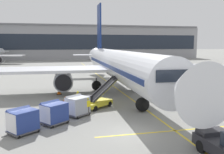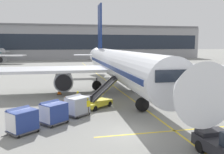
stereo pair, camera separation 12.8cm
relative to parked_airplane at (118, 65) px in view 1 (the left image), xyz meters
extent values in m
plane|color=gray|center=(-3.06, -16.54, -3.75)|extent=(600.00, 600.00, 0.00)
cylinder|color=silver|center=(-0.02, -0.79, 0.10)|extent=(4.91, 34.35, 3.97)
cube|color=navy|center=(-0.02, -0.79, 0.10)|extent=(4.91, 32.98, 0.48)
cone|color=silver|center=(-0.54, -19.89, 0.10)|extent=(3.88, 4.07, 3.77)
cone|color=silver|center=(0.53, 19.51, 0.39)|extent=(3.55, 6.44, 3.37)
cube|color=silver|center=(-8.92, 0.31, -0.50)|extent=(16.45, 7.29, 0.36)
cylinder|color=#93969E|center=(-7.69, -0.41, -1.91)|extent=(2.58, 4.52, 2.46)
cylinder|color=black|center=(-7.76, -2.68, -1.91)|extent=(2.09, 0.18, 2.09)
cube|color=silver|center=(8.93, -0.18, -0.50)|extent=(16.45, 7.29, 0.36)
cylinder|color=#93969E|center=(7.66, -0.83, -1.91)|extent=(2.58, 4.52, 2.46)
cylinder|color=black|center=(7.60, -3.10, -1.91)|extent=(2.09, 0.18, 2.09)
cube|color=navy|center=(0.49, 17.92, 6.03)|extent=(0.39, 4.12, 10.28)
cube|color=silver|center=(0.48, 17.60, 0.69)|extent=(11.13, 3.04, 0.20)
cube|color=#1E2633|center=(-0.47, -17.11, 0.69)|extent=(2.83, 1.86, 0.87)
cylinder|color=#47474C|center=(-0.30, -11.06, -2.46)|extent=(0.22, 0.22, 1.15)
sphere|color=black|center=(-0.30, -11.06, -3.04)|extent=(1.41, 1.41, 1.41)
cylinder|color=#47474C|center=(-2.95, 1.01, -2.46)|extent=(0.22, 0.22, 1.15)
sphere|color=black|center=(-2.95, 1.01, -3.04)|extent=(1.41, 1.41, 1.41)
cylinder|color=#47474C|center=(3.00, 0.84, -2.46)|extent=(0.22, 0.22, 1.15)
sphere|color=black|center=(3.00, 0.84, -3.04)|extent=(1.41, 1.41, 1.41)
cube|color=gold|center=(-4.47, -8.69, -3.25)|extent=(3.63, 3.42, 0.44)
cube|color=black|center=(-5.42, -9.02, -2.68)|extent=(0.82, 0.82, 0.70)
cylinder|color=#333338|center=(-4.90, -8.58, -2.63)|extent=(0.08, 0.08, 0.80)
cube|color=gold|center=(-3.58, -7.93, -1.94)|extent=(4.23, 3.79, 2.32)
cube|color=black|center=(-3.58, -7.93, -1.85)|extent=(4.03, 3.59, 2.17)
cube|color=#333338|center=(-3.30, -8.27, -1.82)|extent=(3.64, 3.11, 2.35)
cube|color=#333338|center=(-3.87, -7.60, -1.82)|extent=(3.64, 3.11, 2.35)
cylinder|color=black|center=(-3.09, -8.48, -3.47)|extent=(0.56, 0.52, 0.56)
cylinder|color=black|center=(-4.05, -7.36, -3.47)|extent=(0.56, 0.52, 0.56)
cylinder|color=black|center=(-4.90, -10.02, -3.47)|extent=(0.56, 0.52, 0.56)
cylinder|color=black|center=(-5.86, -8.90, -3.47)|extent=(0.56, 0.52, 0.56)
cube|color=#515156|center=(-6.73, -11.16, -3.54)|extent=(2.56, 2.50, 0.12)
cylinder|color=#4C4C51|center=(-7.78, -12.00, -3.55)|extent=(0.59, 0.49, 0.07)
cube|color=#9EA3AD|center=(-6.73, -11.16, -2.73)|extent=(2.42, 2.36, 1.50)
cube|color=#9EA3AD|center=(-6.98, -10.83, -2.20)|extent=(1.96, 1.79, 0.74)
cube|color=silver|center=(-7.48, -11.76, -2.73)|extent=(0.92, 1.15, 1.38)
sphere|color=black|center=(-7.77, -11.12, -3.60)|extent=(0.30, 0.30, 0.30)
sphere|color=black|center=(-6.93, -12.19, -3.60)|extent=(0.30, 0.30, 0.30)
sphere|color=black|center=(-6.52, -10.13, -3.60)|extent=(0.30, 0.30, 0.30)
sphere|color=black|center=(-5.68, -11.19, -3.60)|extent=(0.30, 0.30, 0.30)
cube|color=#515156|center=(-8.83, -13.11, -3.54)|extent=(2.56, 2.50, 0.12)
cylinder|color=#4C4C51|center=(-9.88, -13.95, -3.55)|extent=(0.59, 0.49, 0.07)
cube|color=navy|center=(-8.83, -13.11, -2.73)|extent=(2.42, 2.36, 1.50)
cube|color=navy|center=(-9.09, -12.79, -2.20)|extent=(1.96, 1.79, 0.74)
cube|color=silver|center=(-9.58, -13.71, -2.73)|extent=(0.92, 1.15, 1.38)
sphere|color=black|center=(-9.88, -13.08, -3.60)|extent=(0.30, 0.30, 0.30)
sphere|color=black|center=(-9.03, -14.14, -3.60)|extent=(0.30, 0.30, 0.30)
sphere|color=black|center=(-8.63, -12.08, -3.60)|extent=(0.30, 0.30, 0.30)
sphere|color=black|center=(-7.78, -13.15, -3.60)|extent=(0.30, 0.30, 0.30)
cube|color=#515156|center=(-11.10, -14.79, -3.54)|extent=(2.56, 2.50, 0.12)
cylinder|color=#4C4C51|center=(-12.16, -15.63, -3.55)|extent=(0.59, 0.49, 0.07)
cube|color=navy|center=(-11.10, -14.79, -2.73)|extent=(2.42, 2.36, 1.50)
cube|color=navy|center=(-11.36, -14.47, -2.20)|extent=(1.96, 1.79, 0.74)
cube|color=silver|center=(-11.85, -15.39, -2.73)|extent=(0.92, 1.15, 1.38)
sphere|color=black|center=(-12.15, -14.76, -3.60)|extent=(0.30, 0.30, 0.30)
sphere|color=black|center=(-11.30, -15.82, -3.60)|extent=(0.30, 0.30, 0.30)
sphere|color=black|center=(-10.90, -13.76, -3.60)|extent=(0.30, 0.30, 0.30)
sphere|color=black|center=(-10.05, -14.83, -3.60)|extent=(0.30, 0.30, 0.30)
cube|color=#28282D|center=(0.95, -20.37, -2.60)|extent=(1.82, 1.03, 0.24)
cylinder|color=black|center=(0.03, -20.69, -3.37)|extent=(0.31, 0.77, 0.76)
cylinder|color=black|center=(-6.46, -7.93, -3.32)|extent=(0.15, 0.15, 0.86)
cylinder|color=black|center=(-6.40, -8.10, -3.32)|extent=(0.15, 0.15, 0.86)
cube|color=yellow|center=(-6.43, -8.01, -2.60)|extent=(0.35, 0.44, 0.58)
cube|color=white|center=(-6.31, -7.97, -2.60)|extent=(0.12, 0.32, 0.08)
sphere|color=brown|center=(-6.43, -8.01, -2.19)|extent=(0.21, 0.21, 0.21)
sphere|color=yellow|center=(-6.43, -8.01, -2.12)|extent=(0.23, 0.23, 0.23)
cylinder|color=yellow|center=(-6.51, -7.78, -2.65)|extent=(0.09, 0.09, 0.56)
cylinder|color=yellow|center=(-6.35, -8.24, -2.65)|extent=(0.09, 0.09, 0.56)
cylinder|color=#514C42|center=(-5.89, -11.33, -3.32)|extent=(0.15, 0.15, 0.86)
cylinder|color=#514C42|center=(-5.72, -11.29, -3.32)|extent=(0.15, 0.15, 0.86)
cube|color=yellow|center=(-5.81, -11.31, -2.60)|extent=(0.42, 0.32, 0.58)
cube|color=white|center=(-5.83, -11.19, -2.60)|extent=(0.33, 0.09, 0.08)
sphere|color=brown|center=(-5.81, -11.31, -2.19)|extent=(0.21, 0.21, 0.21)
sphere|color=yellow|center=(-5.81, -11.31, -2.12)|extent=(0.23, 0.23, 0.23)
cylinder|color=yellow|center=(-6.04, -11.36, -2.65)|extent=(0.09, 0.09, 0.56)
cylinder|color=yellow|center=(-5.57, -11.26, -2.65)|extent=(0.09, 0.09, 0.56)
cube|color=black|center=(-8.30, -0.73, -3.72)|extent=(0.67, 0.67, 0.05)
cone|color=orange|center=(-8.30, -0.73, -3.35)|extent=(0.53, 0.53, 0.70)
cylinder|color=white|center=(-8.30, -0.73, -3.31)|extent=(0.29, 0.29, 0.08)
cube|color=black|center=(-7.66, -4.98, -3.72)|extent=(0.56, 0.56, 0.05)
cone|color=orange|center=(-7.66, -4.98, -3.40)|extent=(0.45, 0.45, 0.59)
cylinder|color=white|center=(-7.66, -4.98, -3.37)|extent=(0.25, 0.25, 0.07)
cube|color=yellow|center=(0.27, -0.79, -3.74)|extent=(0.20, 110.00, 0.01)
cube|color=yellow|center=(-0.02, -16.84, -3.74)|extent=(12.00, 0.20, 0.01)
cube|color=#939399|center=(0.20, 85.73, 3.61)|extent=(119.49, 19.73, 14.72)
cube|color=#1E2633|center=(0.20, 75.82, 3.98)|extent=(115.91, 0.10, 6.62)
cube|color=slate|center=(0.20, 83.76, 11.32)|extent=(118.30, 16.77, 0.70)
cube|color=white|center=(-25.99, 56.36, -0.90)|extent=(13.68, 7.09, 0.36)
cylinder|color=#93969E|center=(-26.95, 55.92, -2.18)|extent=(2.64, 3.83, 2.21)
camera|label=1|loc=(-8.54, -33.38, 2.87)|focal=39.00mm
camera|label=2|loc=(-8.41, -33.41, 2.87)|focal=39.00mm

